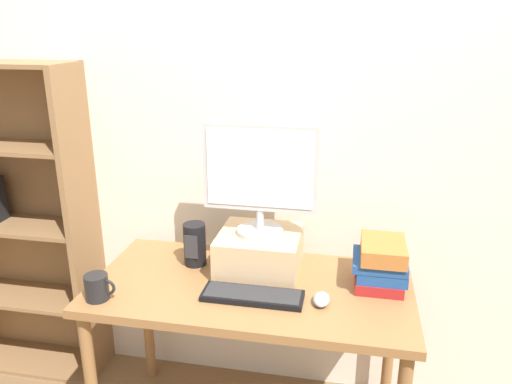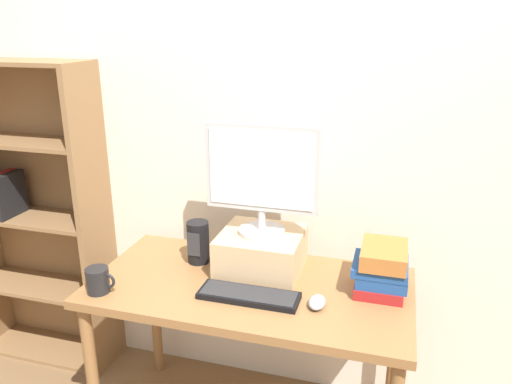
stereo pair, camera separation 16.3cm
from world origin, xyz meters
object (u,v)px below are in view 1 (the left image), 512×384
(riser_box, at_px, (260,251))
(computer_mouse, at_px, (321,299))
(keyboard, at_px, (253,296))
(computer_monitor, at_px, (260,176))
(book_stack, at_px, (381,264))
(bookshelf_unit, at_px, (14,221))
(coffee_mug, at_px, (97,287))
(desk_speaker, at_px, (195,244))
(desk, at_px, (251,303))

(riser_box, bearing_deg, computer_mouse, -39.87)
(keyboard, height_order, computer_mouse, computer_mouse)
(computer_mouse, bearing_deg, riser_box, 140.13)
(computer_monitor, bearing_deg, book_stack, -5.00)
(bookshelf_unit, xyz_separation_m, keyboard, (1.31, -0.39, -0.05))
(riser_box, xyz_separation_m, coffee_mug, (-0.56, -0.37, -0.03))
(keyboard, bearing_deg, riser_box, 94.44)
(computer_monitor, height_order, keyboard, computer_monitor)
(desk_speaker, bearing_deg, desk, -24.77)
(desk, distance_m, book_stack, 0.55)
(computer_monitor, xyz_separation_m, book_stack, (0.50, -0.04, -0.33))
(coffee_mug, xyz_separation_m, desk_speaker, (0.28, 0.36, 0.04))
(bookshelf_unit, xyz_separation_m, riser_box, (1.29, -0.14, 0.02))
(computer_monitor, bearing_deg, coffee_mug, -146.92)
(computer_monitor, height_order, computer_mouse, computer_monitor)
(desk, relative_size, desk_speaker, 6.88)
(keyboard, relative_size, coffee_mug, 3.18)
(riser_box, distance_m, keyboard, 0.26)
(desk, distance_m, computer_mouse, 0.33)
(bookshelf_unit, relative_size, book_stack, 6.79)
(riser_box, height_order, desk_speaker, desk_speaker)
(computer_mouse, height_order, book_stack, book_stack)
(computer_mouse, relative_size, desk_speaker, 0.55)
(computer_mouse, height_order, desk_speaker, desk_speaker)
(computer_monitor, bearing_deg, desk, -93.73)
(riser_box, bearing_deg, book_stack, -5.16)
(keyboard, distance_m, desk_speaker, 0.40)
(computer_mouse, distance_m, book_stack, 0.30)
(computer_mouse, relative_size, coffee_mug, 0.84)
(bookshelf_unit, height_order, keyboard, bookshelf_unit)
(book_stack, bearing_deg, computer_monitor, 175.00)
(coffee_mug, bearing_deg, keyboard, 11.48)
(riser_box, bearing_deg, coffee_mug, -146.82)
(desk, xyz_separation_m, computer_monitor, (0.01, 0.14, 0.51))
(bookshelf_unit, bearing_deg, riser_box, -6.37)
(computer_monitor, distance_m, coffee_mug, 0.77)
(book_stack, height_order, desk_speaker, book_stack)
(computer_monitor, distance_m, book_stack, 0.60)
(coffee_mug, relative_size, desk_speaker, 0.65)
(desk, xyz_separation_m, book_stack, (0.51, 0.10, 0.18))
(riser_box, bearing_deg, desk_speaker, -177.48)
(riser_box, xyz_separation_m, keyboard, (0.02, -0.25, -0.07))
(computer_monitor, distance_m, keyboard, 0.48)
(desk_speaker, bearing_deg, computer_mouse, -21.41)
(riser_box, xyz_separation_m, desk_speaker, (-0.29, -0.01, 0.01))
(book_stack, bearing_deg, riser_box, 174.84)
(keyboard, xyz_separation_m, computer_mouse, (0.26, 0.01, 0.01))
(computer_monitor, relative_size, book_stack, 1.99)
(riser_box, distance_m, coffee_mug, 0.68)
(computer_monitor, xyz_separation_m, desk_speaker, (-0.29, -0.01, -0.33))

